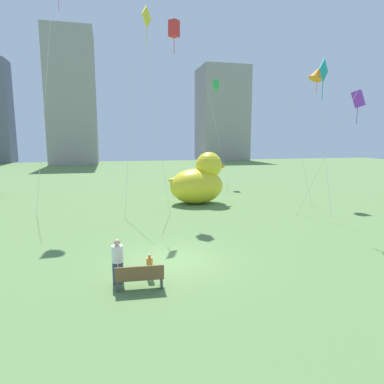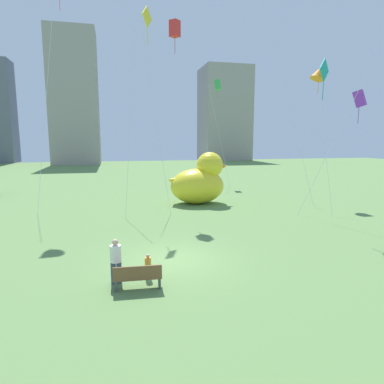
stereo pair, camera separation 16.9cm
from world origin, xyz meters
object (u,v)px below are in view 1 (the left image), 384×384
at_px(kite_yellow, 145,27).
at_px(park_bench, 140,277).
at_px(kite_green, 216,85).
at_px(kite_teal, 324,77).
at_px(person_adult, 118,259).
at_px(kite_purple, 358,99).
at_px(kite_orange, 317,73).
at_px(person_child, 150,265).
at_px(giant_inflatable_duck, 199,182).
at_px(kite_red, 174,30).

bearing_deg(kite_yellow, park_bench, -97.93).
distance_m(kite_green, kite_teal, 20.60).
xyz_separation_m(person_adult, kite_purple, (16.75, 8.62, 7.01)).
height_order(kite_purple, kite_yellow, kite_yellow).
bearing_deg(kite_orange, kite_yellow, -167.64).
bearing_deg(kite_yellow, kite_teal, -26.06).
xyz_separation_m(person_child, giant_inflatable_duck, (5.62, 14.05, 1.25)).
xyz_separation_m(kite_yellow, kite_orange, (14.65, 3.21, -1.51)).
distance_m(person_child, kite_purple, 19.24).
distance_m(giant_inflatable_duck, kite_orange, 13.50).
height_order(kite_yellow, kite_orange, kite_yellow).
bearing_deg(kite_red, kite_teal, -42.72).
relative_size(person_child, kite_green, 0.08).
relative_size(park_bench, kite_green, 0.14).
relative_size(giant_inflatable_duck, kite_teal, 0.52).
xyz_separation_m(kite_green, kite_teal, (-0.02, -20.43, -2.65)).
bearing_deg(kite_purple, person_child, -151.38).
height_order(kite_green, kite_teal, kite_green).
bearing_deg(person_child, kite_purple, 28.62).
relative_size(park_bench, person_child, 1.75).
xyz_separation_m(park_bench, kite_orange, (16.23, 14.58, 10.18)).
bearing_deg(kite_red, kite_orange, 4.92).
relative_size(person_adult, giant_inflatable_duck, 0.33).
bearing_deg(kite_green, kite_orange, -68.62).
xyz_separation_m(park_bench, kite_green, (11.36, 27.03, 10.91)).
bearing_deg(kite_green, park_bench, -112.79).
bearing_deg(kite_purple, kite_teal, -149.67).
height_order(kite_green, kite_red, kite_red).
bearing_deg(kite_purple, park_bench, -149.75).
height_order(person_child, giant_inflatable_duck, giant_inflatable_duck).
relative_size(person_adult, kite_purple, 0.19).
relative_size(person_child, kite_yellow, 0.07).
height_order(giant_inflatable_duck, kite_purple, kite_purple).
xyz_separation_m(kite_purple, kite_yellow, (-14.45, 2.02, 4.24)).
bearing_deg(kite_green, kite_red, -119.06).
bearing_deg(park_bench, person_child, 62.36).
relative_size(park_bench, kite_yellow, 0.13).
bearing_deg(kite_green, person_adult, -114.65).
distance_m(giant_inflatable_duck, kite_green, 16.36).
relative_size(kite_purple, kite_yellow, 0.64).
relative_size(person_child, kite_orange, 0.08).
bearing_deg(kite_purple, kite_green, 104.82).
height_order(kite_yellow, kite_teal, kite_yellow).
bearing_deg(person_child, kite_orange, 41.04).
relative_size(person_adult, kite_teal, 0.17).
bearing_deg(giant_inflatable_duck, kite_purple, -29.07).
relative_size(person_child, kite_teal, 0.10).
height_order(giant_inflatable_duck, kite_green, kite_green).
bearing_deg(person_child, person_adult, -174.28).
distance_m(person_adult, kite_red, 18.07).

